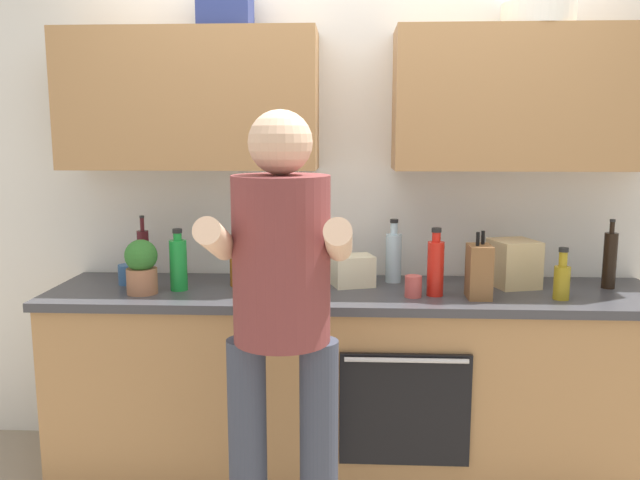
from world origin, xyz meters
name	(u,v)px	position (x,y,z in m)	size (l,w,h in m)	color
ground_plane	(353,469)	(0.00, 0.00, 0.00)	(12.00, 12.00, 0.00)	gray
back_wall_unit	(356,158)	(0.00, 0.27, 1.50)	(4.00, 0.39, 2.50)	silver
counter	(354,381)	(0.00, 0.00, 0.45)	(2.84, 0.67, 0.90)	#A37547
person_standing	(282,310)	(-0.26, -0.76, 1.01)	(0.49, 0.45, 1.70)	#383D4C
bottle_oil	(562,279)	(0.91, -0.13, 0.99)	(0.07, 0.07, 0.23)	olive
bottle_syrup	(237,267)	(-0.56, 0.05, 0.99)	(0.07, 0.07, 0.21)	#8C4C14
bottle_soy	(610,260)	(1.19, 0.09, 1.04)	(0.06, 0.06, 0.33)	black
bottle_wine	(143,254)	(-1.05, 0.17, 1.03)	(0.06, 0.06, 0.32)	#471419
bottle_water	(393,256)	(0.19, 0.17, 1.03)	(0.08, 0.08, 0.31)	silver
bottle_hotsauce	(435,266)	(0.36, -0.09, 1.03)	(0.07, 0.07, 0.31)	red
bottle_soda	(178,264)	(-0.81, -0.04, 1.03)	(0.08, 0.08, 0.29)	#198C33
cup_ceramic	(413,286)	(0.26, -0.12, 0.95)	(0.08, 0.08, 0.10)	#BF4C47
cup_tea	(128,274)	(-1.09, 0.06, 0.95)	(0.09, 0.09, 0.10)	#33598C
mixing_bowl	(281,282)	(-0.34, -0.01, 0.94)	(0.25, 0.25, 0.07)	silver
knife_block	(479,271)	(0.55, -0.13, 1.02)	(0.10, 0.14, 0.30)	brown
potted_herb	(141,266)	(-0.96, -0.12, 1.03)	(0.15, 0.15, 0.25)	#9E6647
grocery_bag_bread	(514,263)	(0.76, 0.11, 1.01)	(0.19, 0.21, 0.22)	tan
grocery_bag_rice	(353,271)	(-0.01, 0.08, 0.97)	(0.19, 0.14, 0.15)	beige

